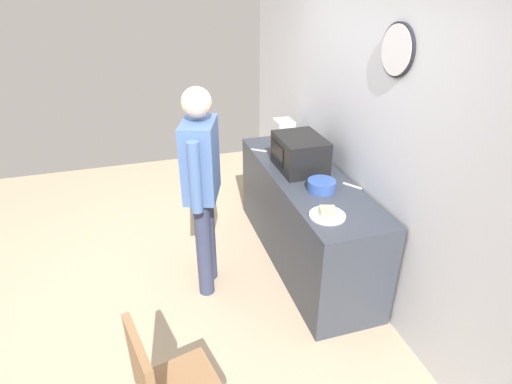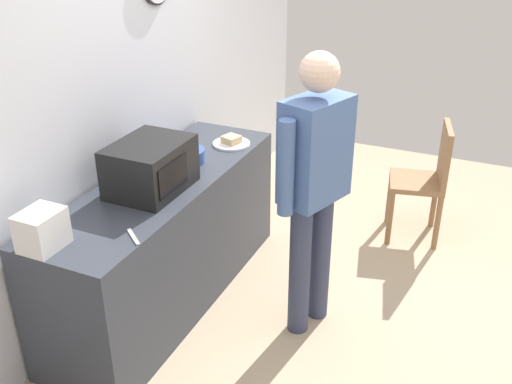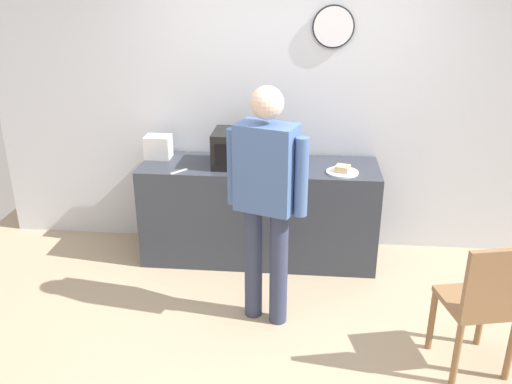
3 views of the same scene
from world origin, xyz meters
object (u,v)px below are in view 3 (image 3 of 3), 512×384
object	(u,v)px
wooden_chair	(483,302)
microwave	(243,148)
sandwich_plate	(342,171)
fork_utensil	(297,156)
toaster	(158,147)
spoon_utensil	(179,171)
salad_bowl	(296,161)
person_standing	(266,191)

from	to	relation	value
wooden_chair	microwave	bearing A→B (deg)	139.88
sandwich_plate	fork_utensil	distance (m)	0.56
toaster	fork_utensil	world-z (taller)	toaster
fork_utensil	spoon_utensil	world-z (taller)	same
wooden_chair	spoon_utensil	bearing A→B (deg)	151.50
toaster	wooden_chair	xyz separation A→B (m)	(2.42, -1.52, -0.46)
spoon_utensil	wooden_chair	distance (m)	2.48
salad_bowl	sandwich_plate	bearing A→B (deg)	-18.55
fork_utensil	spoon_utensil	size ratio (longest dim) A/B	1.00
fork_utensil	wooden_chair	world-z (taller)	wooden_chair
salad_bowl	wooden_chair	bearing A→B (deg)	-49.36
microwave	salad_bowl	distance (m)	0.46
wooden_chair	sandwich_plate	bearing A→B (deg)	122.69
toaster	wooden_chair	size ratio (longest dim) A/B	0.23
toaster	spoon_utensil	size ratio (longest dim) A/B	1.29
spoon_utensil	person_standing	distance (m)	1.06
fork_utensil	wooden_chair	bearing A→B (deg)	-54.61
fork_utensil	person_standing	distance (m)	1.24
toaster	spoon_utensil	distance (m)	0.45
spoon_utensil	wooden_chair	xyz separation A→B (m)	(2.16, -1.17, -0.36)
salad_bowl	person_standing	xyz separation A→B (m)	(-0.18, -0.94, 0.10)
microwave	spoon_utensil	world-z (taller)	microwave
wooden_chair	person_standing	bearing A→B (deg)	161.45
spoon_utensil	toaster	bearing A→B (deg)	126.46
sandwich_plate	microwave	bearing A→B (deg)	171.94
microwave	wooden_chair	xyz separation A→B (m)	(1.65, -1.39, -0.51)
salad_bowl	wooden_chair	size ratio (longest dim) A/B	0.24
fork_utensil	spoon_utensil	xyz separation A→B (m)	(-0.97, -0.51, 0.00)
salad_bowl	fork_utensil	size ratio (longest dim) A/B	1.34
toaster	sandwich_plate	bearing A→B (deg)	-8.98
fork_utensil	wooden_chair	size ratio (longest dim) A/B	0.18
sandwich_plate	person_standing	bearing A→B (deg)	-124.94
toaster	wooden_chair	distance (m)	2.89
spoon_utensil	wooden_chair	world-z (taller)	wooden_chair
microwave	salad_bowl	xyz separation A→B (m)	(0.45, 0.01, -0.11)
spoon_utensil	salad_bowl	bearing A→B (deg)	13.39
toaster	microwave	bearing A→B (deg)	-9.96
microwave	fork_utensil	xyz separation A→B (m)	(0.46, 0.29, -0.15)
sandwich_plate	spoon_utensil	world-z (taller)	sandwich_plate
sandwich_plate	fork_utensil	size ratio (longest dim) A/B	1.55
salad_bowl	fork_utensil	distance (m)	0.28
microwave	spoon_utensil	bearing A→B (deg)	-157.08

